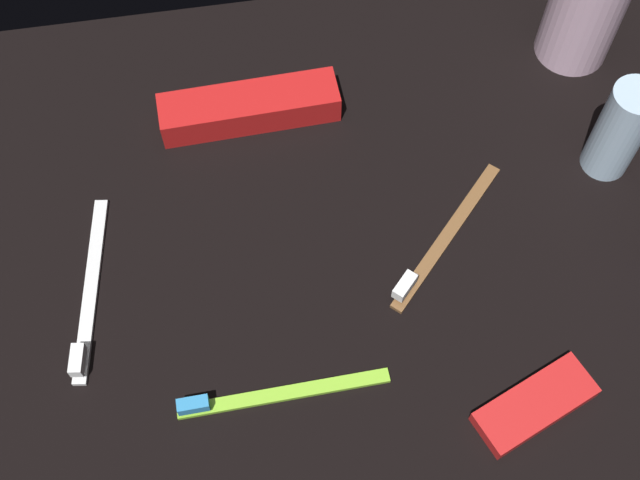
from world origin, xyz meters
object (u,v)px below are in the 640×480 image
toothbrush_brown (440,238)px  toothpaste_box_red (249,107)px  deodorant_stick (620,130)px  toothbrush_white (89,295)px  snack_bar_red (535,405)px  toothbrush_lime (271,395)px

toothbrush_brown → toothpaste_box_red: bearing=-47.4°
deodorant_stick → toothbrush_white: 50.36cm
toothpaste_box_red → snack_bar_red: bearing=118.5°
toothbrush_lime → snack_bar_red: 21.92cm
snack_bar_red → toothbrush_lime: bearing=-33.5°
deodorant_stick → toothbrush_white: bearing=7.4°
toothbrush_brown → toothbrush_lime: same height
snack_bar_red → toothbrush_brown: bearing=-97.9°
toothbrush_brown → snack_bar_red: bearing=103.9°
deodorant_stick → toothbrush_white: deodorant_stick is taller
deodorant_stick → toothbrush_brown: (17.69, 5.91, -4.68)cm
toothbrush_lime → snack_bar_red: bearing=168.3°
toothbrush_lime → toothbrush_brown: bearing=-145.0°
deodorant_stick → toothpaste_box_red: size_ratio=0.60×
deodorant_stick → toothbrush_white: (49.73, 6.45, -4.68)cm
toothbrush_white → snack_bar_red: (-36.15, 16.09, 0.14)cm
toothbrush_white → toothbrush_lime: (-14.68, 11.62, 0.00)cm
toothbrush_white → toothpaste_box_red: toothpaste_box_red is taller
toothbrush_brown → toothbrush_white: bearing=1.0°
toothbrush_lime → toothpaste_box_red: size_ratio=1.02×
deodorant_stick → snack_bar_red: (13.58, 22.54, -4.53)cm
toothbrush_brown → snack_bar_red: (-4.11, 16.63, 0.14)cm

